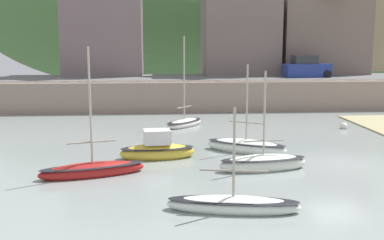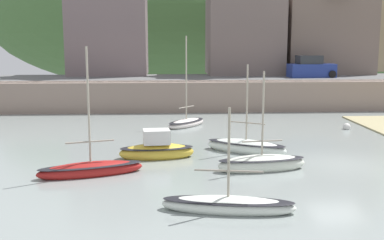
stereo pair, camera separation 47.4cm
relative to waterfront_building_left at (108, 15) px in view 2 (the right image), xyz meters
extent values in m
cube|color=gray|center=(13.56, -25.20, -8.11)|extent=(48.00, 40.00, 0.06)
cube|color=gray|center=(13.56, -8.20, -6.88)|extent=(48.00, 2.40, 2.40)
cube|color=#606060|center=(13.56, -4.50, -5.73)|extent=(48.00, 9.00, 0.10)
ellipsoid|color=#48723A|center=(18.41, 30.00, 0.14)|extent=(80.00, 44.00, 23.49)
cube|color=slate|center=(0.00, 0.00, -1.07)|extent=(7.32, 5.69, 9.22)
cube|color=#71635F|center=(13.10, 0.00, -1.26)|extent=(7.08, 5.86, 8.85)
cube|color=#726259|center=(21.35, 0.00, -1.96)|extent=(8.42, 4.75, 7.44)
cube|color=tan|center=(27.91, 4.00, -0.22)|extent=(2.80, 2.80, 10.93)
ellipsoid|color=white|center=(6.81, -15.13, -7.91)|extent=(3.16, 3.38, 0.61)
ellipsoid|color=black|center=(6.81, -15.13, -7.75)|extent=(3.10, 3.31, 0.12)
cylinder|color=#B2A893|center=(6.81, -15.13, -4.86)|extent=(0.09, 0.09, 5.49)
cylinder|color=gray|center=(6.81, -15.13, -6.80)|extent=(1.06, 1.21, 0.07)
ellipsoid|color=gold|center=(4.99, -23.64, -7.83)|extent=(3.78, 1.74, 0.91)
ellipsoid|color=black|center=(4.99, -23.64, -7.58)|extent=(3.70, 1.70, 0.12)
cube|color=silver|center=(4.99, -23.64, -7.03)|extent=(1.37, 1.09, 0.69)
ellipsoid|color=silver|center=(9.67, -26.13, -7.83)|extent=(4.13, 1.68, 0.91)
ellipsoid|color=black|center=(9.67, -26.13, -7.58)|extent=(4.05, 1.65, 0.12)
cylinder|color=#B2A893|center=(9.67, -26.13, -5.54)|extent=(0.09, 0.09, 3.67)
cylinder|color=gray|center=(9.67, -26.13, -6.77)|extent=(1.84, 0.31, 0.07)
ellipsoid|color=white|center=(7.52, -31.12, -7.90)|extent=(4.65, 1.80, 0.67)
ellipsoid|color=black|center=(7.52, -31.12, -7.71)|extent=(4.55, 1.77, 0.12)
cylinder|color=#B2A893|center=(7.52, -31.12, -6.06)|extent=(0.09, 0.09, 3.00)
cylinder|color=gray|center=(7.52, -31.12, -6.68)|extent=(2.26, 0.45, 0.07)
ellipsoid|color=white|center=(9.55, -22.73, -7.85)|extent=(4.31, 3.20, 0.86)
ellipsoid|color=black|center=(9.55, -22.73, -7.61)|extent=(4.23, 3.14, 0.12)
cylinder|color=#B2A893|center=(9.55, -22.73, -5.51)|extent=(0.09, 0.09, 3.82)
cylinder|color=gray|center=(9.55, -22.73, -6.55)|extent=(1.73, 1.03, 0.07)
ellipsoid|color=#A51C1A|center=(2.23, -26.50, -7.88)|extent=(4.61, 2.35, 0.74)
ellipsoid|color=black|center=(2.23, -26.50, -7.67)|extent=(4.52, 2.31, 0.12)
cylinder|color=#B2A893|center=(2.23, -26.50, -5.08)|extent=(0.09, 0.09, 4.86)
cylinder|color=gray|center=(2.23, -26.50, -6.63)|extent=(1.96, 0.65, 0.07)
cube|color=navy|center=(18.50, -4.50, -5.08)|extent=(4.21, 1.98, 1.20)
cube|color=#282D33|center=(18.25, -4.50, -4.13)|extent=(2.20, 1.64, 0.80)
cylinder|color=black|center=(20.15, -3.70, -5.36)|extent=(0.64, 0.22, 0.64)
cylinder|color=black|center=(20.15, -5.30, -5.36)|extent=(0.64, 0.22, 0.64)
cylinder|color=black|center=(16.85, -3.70, -5.36)|extent=(0.64, 0.22, 0.64)
cylinder|color=black|center=(16.85, -5.30, -5.36)|extent=(0.64, 0.22, 0.64)
sphere|color=silver|center=(17.12, -16.83, -7.93)|extent=(0.49, 0.49, 0.49)
camera|label=1|loc=(5.01, -46.07, -2.41)|focal=44.00mm
camera|label=2|loc=(5.48, -46.10, -2.41)|focal=44.00mm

